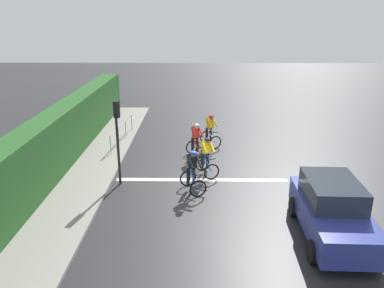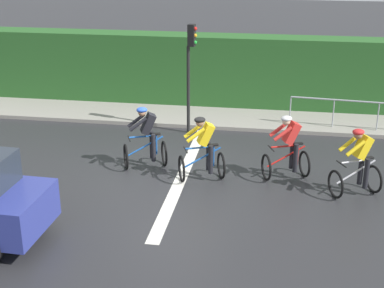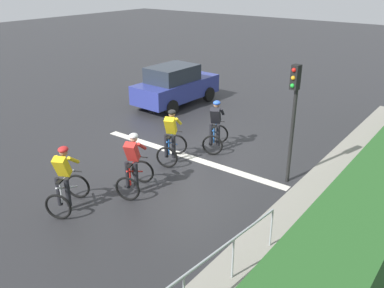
{
  "view_description": "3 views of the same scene",
  "coord_description": "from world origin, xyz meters",
  "px_view_note": "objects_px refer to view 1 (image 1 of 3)",
  "views": [
    {
      "loc": [
        -0.23,
        -13.77,
        6.4
      ],
      "look_at": [
        -0.42,
        1.55,
        1.16
      ],
      "focal_mm": 35.43,
      "sensor_mm": 36.0,
      "label": 1
    },
    {
      "loc": [
        13.18,
        2.8,
        5.91
      ],
      "look_at": [
        0.18,
        0.67,
        0.93
      ],
      "focal_mm": 53.23,
      "sensor_mm": 36.0,
      "label": 2
    },
    {
      "loc": [
        -7.27,
        9.76,
        5.5
      ],
      "look_at": [
        -0.9,
        1.34,
        0.99
      ],
      "focal_mm": 37.98,
      "sensor_mm": 36.0,
      "label": 3
    }
  ],
  "objects_px": {
    "cyclist_lead": "(210,131)",
    "cyclist_mid": "(206,157)",
    "cyclist_second": "(196,141)",
    "pedestrian_railing_kerbside": "(122,128)",
    "car_navy": "(332,210)",
    "traffic_light_near_crossing": "(117,130)",
    "cyclist_fourth": "(193,172)"
  },
  "relations": [
    {
      "from": "car_navy",
      "to": "cyclist_lead",
      "type": "bearing_deg",
      "value": 111.9
    },
    {
      "from": "traffic_light_near_crossing",
      "to": "cyclist_lead",
      "type": "bearing_deg",
      "value": 50.96
    },
    {
      "from": "cyclist_second",
      "to": "pedestrian_railing_kerbside",
      "type": "xyz_separation_m",
      "value": [
        -3.87,
        2.05,
        0.01
      ]
    },
    {
      "from": "cyclist_mid",
      "to": "pedestrian_railing_kerbside",
      "type": "bearing_deg",
      "value": 136.26
    },
    {
      "from": "cyclist_second",
      "to": "traffic_light_near_crossing",
      "type": "distance_m",
      "value": 4.46
    },
    {
      "from": "car_navy",
      "to": "pedestrian_railing_kerbside",
      "type": "relative_size",
      "value": 1.04
    },
    {
      "from": "cyclist_mid",
      "to": "car_navy",
      "type": "height_order",
      "value": "car_navy"
    },
    {
      "from": "car_navy",
      "to": "traffic_light_near_crossing",
      "type": "bearing_deg",
      "value": 152.15
    },
    {
      "from": "traffic_light_near_crossing",
      "to": "pedestrian_railing_kerbside",
      "type": "relative_size",
      "value": 0.83
    },
    {
      "from": "pedestrian_railing_kerbside",
      "to": "traffic_light_near_crossing",
      "type": "bearing_deg",
      "value": -80.26
    },
    {
      "from": "cyclist_mid",
      "to": "cyclist_fourth",
      "type": "xyz_separation_m",
      "value": [
        -0.56,
        -1.59,
        0.0
      ]
    },
    {
      "from": "car_navy",
      "to": "pedestrian_railing_kerbside",
      "type": "distance_m",
      "value": 11.82
    },
    {
      "from": "cyclist_second",
      "to": "cyclist_fourth",
      "type": "bearing_deg",
      "value": -91.95
    },
    {
      "from": "cyclist_lead",
      "to": "cyclist_mid",
      "type": "distance_m",
      "value": 3.71
    },
    {
      "from": "car_navy",
      "to": "traffic_light_near_crossing",
      "type": "xyz_separation_m",
      "value": [
        -7.08,
        3.74,
        1.35
      ]
    },
    {
      "from": "cyclist_second",
      "to": "traffic_light_near_crossing",
      "type": "relative_size",
      "value": 0.5
    },
    {
      "from": "cyclist_mid",
      "to": "car_navy",
      "type": "bearing_deg",
      "value": -51.92
    },
    {
      "from": "cyclist_fourth",
      "to": "cyclist_lead",
      "type": "bearing_deg",
      "value": 80.92
    },
    {
      "from": "cyclist_second",
      "to": "pedestrian_railing_kerbside",
      "type": "height_order",
      "value": "cyclist_second"
    },
    {
      "from": "cyclist_mid",
      "to": "cyclist_second",
      "type": "bearing_deg",
      "value": 101.93
    },
    {
      "from": "cyclist_fourth",
      "to": "car_navy",
      "type": "xyz_separation_m",
      "value": [
        4.2,
        -3.05,
        0.08
      ]
    },
    {
      "from": "cyclist_fourth",
      "to": "pedestrian_railing_kerbside",
      "type": "xyz_separation_m",
      "value": [
        -3.74,
        5.71,
        0.01
      ]
    },
    {
      "from": "cyclist_lead",
      "to": "pedestrian_railing_kerbside",
      "type": "bearing_deg",
      "value": 174.75
    },
    {
      "from": "cyclist_lead",
      "to": "car_navy",
      "type": "relative_size",
      "value": 0.4
    },
    {
      "from": "traffic_light_near_crossing",
      "to": "cyclist_mid",
      "type": "bearing_deg",
      "value": 14.57
    },
    {
      "from": "cyclist_mid",
      "to": "cyclist_fourth",
      "type": "relative_size",
      "value": 1.0
    },
    {
      "from": "cyclist_lead",
      "to": "pedestrian_railing_kerbside",
      "type": "xyz_separation_m",
      "value": [
        -4.59,
        0.42,
        0.01
      ]
    },
    {
      "from": "cyclist_lead",
      "to": "cyclist_second",
      "type": "height_order",
      "value": "same"
    },
    {
      "from": "car_navy",
      "to": "pedestrian_railing_kerbside",
      "type": "bearing_deg",
      "value": 132.19
    },
    {
      "from": "cyclist_lead",
      "to": "cyclist_second",
      "type": "relative_size",
      "value": 1.0
    },
    {
      "from": "cyclist_mid",
      "to": "traffic_light_near_crossing",
      "type": "distance_m",
      "value": 3.84
    },
    {
      "from": "cyclist_lead",
      "to": "cyclist_fourth",
      "type": "relative_size",
      "value": 1.0
    }
  ]
}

